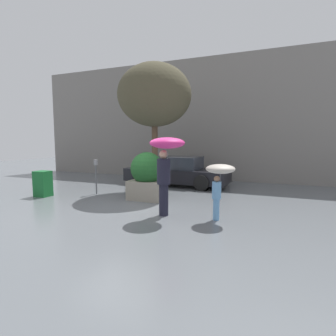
% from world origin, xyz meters
% --- Properties ---
extents(ground_plane, '(40.00, 40.00, 0.00)m').
position_xyz_m(ground_plane, '(0.00, 0.00, 0.00)').
color(ground_plane, slate).
extents(building_facade, '(18.00, 0.30, 6.00)m').
position_xyz_m(building_facade, '(0.00, 6.50, 3.00)').
color(building_facade, gray).
rests_on(building_facade, ground).
extents(planter_box, '(1.16, 1.09, 1.59)m').
position_xyz_m(planter_box, '(0.11, 1.29, 0.80)').
color(planter_box, gray).
rests_on(planter_box, ground).
extents(person_adult, '(0.89, 0.89, 2.05)m').
position_xyz_m(person_adult, '(1.46, -0.31, 1.54)').
color(person_adult, '#1E1E2D').
rests_on(person_adult, ground).
extents(person_child, '(0.71, 0.71, 1.40)m').
position_xyz_m(person_child, '(2.81, -0.18, 1.12)').
color(person_child, '#669ED1').
rests_on(person_child, ground).
extents(parked_car_near, '(4.55, 2.08, 1.26)m').
position_xyz_m(parked_car_near, '(0.06, 4.35, 0.58)').
color(parked_car_near, black).
rests_on(parked_car_near, ground).
extents(street_tree, '(2.73, 2.73, 4.80)m').
position_xyz_m(street_tree, '(-0.17, 2.53, 3.62)').
color(street_tree, brown).
rests_on(street_tree, ground).
extents(parking_meter, '(0.14, 0.14, 1.27)m').
position_xyz_m(parking_meter, '(-1.99, 1.34, 0.92)').
color(parking_meter, '#595B60').
rests_on(parking_meter, ground).
extents(newspaper_box, '(0.50, 0.44, 0.90)m').
position_xyz_m(newspaper_box, '(-3.50, 0.31, 0.45)').
color(newspaper_box, '#19662D').
rests_on(newspaper_box, ground).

